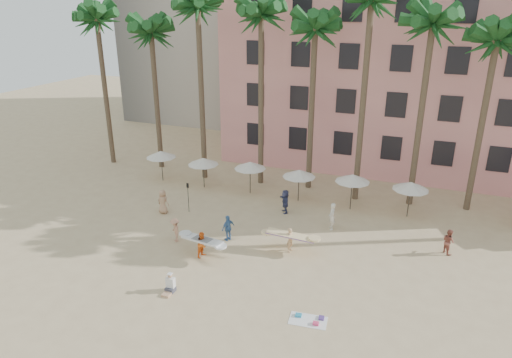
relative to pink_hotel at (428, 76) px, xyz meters
name	(u,v)px	position (x,y,z in m)	size (l,w,h in m)	color
ground	(250,294)	(-7.00, -26.00, -8.00)	(120.00, 120.00, 0.00)	#D1B789
pink_hotel	(428,76)	(0.00, 0.00, 0.00)	(35.00, 14.00, 16.00)	#FCA099
palm_row	(335,21)	(-6.49, -11.00, 4.97)	(44.40, 5.40, 16.30)	brown
umbrella_row	(274,169)	(-10.00, -13.50, -5.67)	(22.50, 2.70, 2.73)	#332B23
beach_towel	(309,320)	(-3.57, -26.95, -7.97)	(1.89, 1.18, 0.14)	white
carrier_yellow	(290,238)	(-6.35, -21.02, -7.10)	(2.97, 1.01, 1.56)	tan
carrier_white	(203,243)	(-11.04, -23.47, -7.13)	(2.84, 1.37, 1.60)	orange
beachgoers	(262,216)	(-9.01, -18.70, -7.15)	(20.00, 8.00, 1.86)	#994F40
paddle	(188,194)	(-14.87, -18.24, -6.59)	(0.18, 0.04, 2.23)	black
seated_man	(170,286)	(-11.00, -27.30, -7.63)	(0.47, 0.82, 1.06)	#3F3F4C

